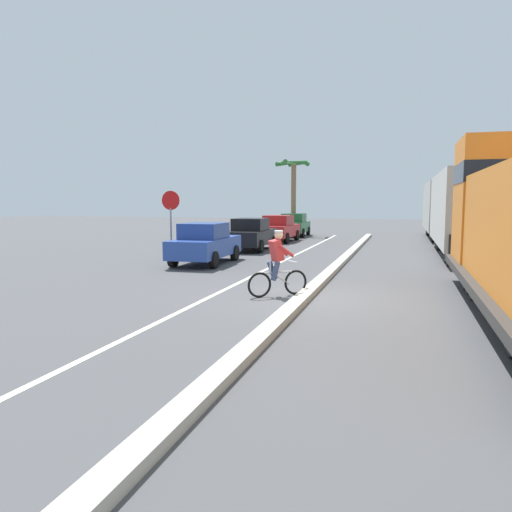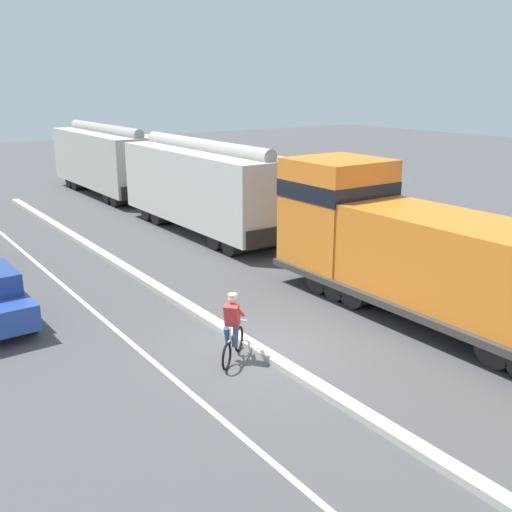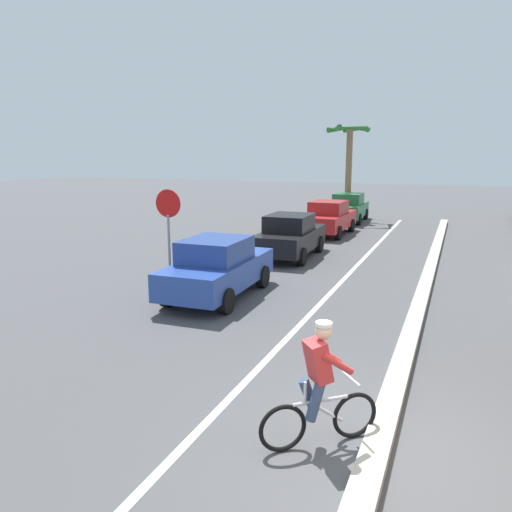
{
  "view_description": "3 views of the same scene",
  "coord_description": "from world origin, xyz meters",
  "views": [
    {
      "loc": [
        2.35,
        -12.46,
        2.45
      ],
      "look_at": [
        -1.45,
        0.36,
        0.99
      ],
      "focal_mm": 35.0,
      "sensor_mm": 36.0,
      "label": 1
    },
    {
      "loc": [
        -7.94,
        -11.3,
        6.57
      ],
      "look_at": [
        1.49,
        2.21,
        1.75
      ],
      "focal_mm": 42.0,
      "sensor_mm": 36.0,
      "label": 2
    },
    {
      "loc": [
        0.76,
        -5.92,
        3.82
      ],
      "look_at": [
        -4.85,
        7.76,
        0.78
      ],
      "focal_mm": 35.0,
      "sensor_mm": 36.0,
      "label": 3
    }
  ],
  "objects": [
    {
      "name": "median_curb",
      "position": [
        0.0,
        6.0,
        0.08
      ],
      "size": [
        0.36,
        36.0,
        0.16
      ],
      "primitive_type": "cube",
      "color": "#B2AD9E",
      "rests_on": "ground"
    },
    {
      "name": "parked_car_blue",
      "position": [
        -5.15,
        5.78,
        0.82
      ],
      "size": [
        1.92,
        4.25,
        1.62
      ],
      "color": "#28479E",
      "rests_on": "ground"
    },
    {
      "name": "cyclist",
      "position": [
        -0.76,
        -0.03,
        0.82
      ],
      "size": [
        1.34,
        1.16,
        1.71
      ],
      "color": "black",
      "rests_on": "ground"
    },
    {
      "name": "ground_plane",
      "position": [
        0.0,
        0.0,
        0.0
      ],
      "size": [
        120.0,
        120.0,
        0.0
      ],
      "primitive_type": "plane",
      "color": "#4C4C4F"
    },
    {
      "name": "stop_sign",
      "position": [
        -6.54,
        5.62,
        2.02
      ],
      "size": [
        0.76,
        0.08,
        2.88
      ],
      "color": "gray",
      "rests_on": "ground"
    },
    {
      "name": "palm_tree_near",
      "position": [
        -5.38,
        23.19,
        4.11
      ],
      "size": [
        2.58,
        2.7,
        5.44
      ],
      "color": "#846647",
      "rests_on": "ground"
    },
    {
      "name": "lane_stripe",
      "position": [
        -2.4,
        6.0,
        0.0
      ],
      "size": [
        0.14,
        36.0,
        0.01
      ],
      "primitive_type": "cube",
      "color": "silver",
      "rests_on": "ground"
    },
    {
      "name": "parked_car_red",
      "position": [
        -4.99,
        17.28,
        0.82
      ],
      "size": [
        1.91,
        4.24,
        1.62
      ],
      "color": "red",
      "rests_on": "ground"
    },
    {
      "name": "parked_car_black",
      "position": [
        -5.03,
        11.55,
        0.82
      ],
      "size": [
        1.93,
        4.25,
        1.62
      ],
      "color": "black",
      "rests_on": "ground"
    },
    {
      "name": "parked_car_green",
      "position": [
        -5.12,
        22.29,
        0.82
      ],
      "size": [
        1.95,
        4.26,
        1.62
      ],
      "color": "#286B3D",
      "rests_on": "ground"
    }
  ]
}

